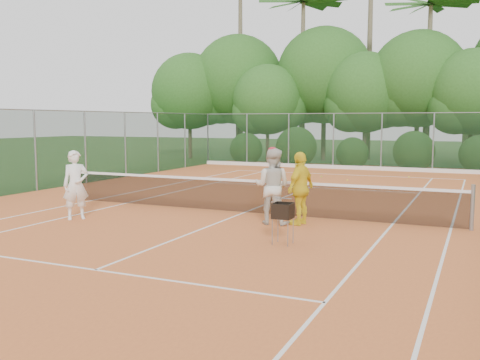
% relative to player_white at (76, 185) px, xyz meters
% --- Properties ---
extents(ground, '(120.00, 120.00, 0.00)m').
position_rel_player_white_xyz_m(ground, '(3.66, 2.69, -0.93)').
color(ground, '#244518').
rests_on(ground, ground).
extents(clay_court, '(18.00, 36.00, 0.02)m').
position_rel_player_white_xyz_m(clay_court, '(3.66, 2.69, -0.92)').
color(clay_court, '#D26A30').
rests_on(clay_court, ground).
extents(tennis_net, '(11.97, 0.10, 1.10)m').
position_rel_player_white_xyz_m(tennis_net, '(3.66, 2.69, -0.40)').
color(tennis_net, gray).
rests_on(tennis_net, clay_court).
extents(player_white, '(0.76, 0.79, 1.82)m').
position_rel_player_white_xyz_m(player_white, '(0.00, 0.00, 0.00)').
color(player_white, white).
rests_on(player_white, clay_court).
extents(player_center_grp, '(0.96, 0.76, 1.95)m').
position_rel_player_white_xyz_m(player_center_grp, '(4.97, 1.51, 0.05)').
color(player_center_grp, beige).
rests_on(player_center_grp, clay_court).
extents(player_yellow, '(0.68, 1.15, 1.83)m').
position_rel_player_white_xyz_m(player_yellow, '(5.64, 1.72, 0.01)').
color(player_yellow, yellow).
rests_on(player_yellow, clay_court).
extents(ball_hopper, '(0.38, 0.38, 0.88)m').
position_rel_player_white_xyz_m(ball_hopper, '(5.97, -0.50, -0.21)').
color(ball_hopper, gray).
rests_on(ball_hopper, clay_court).
extents(stray_ball_a, '(0.07, 0.07, 0.07)m').
position_rel_player_white_xyz_m(stray_ball_a, '(3.06, 12.94, -0.88)').
color(stray_ball_a, '#BFD732').
rests_on(stray_ball_a, clay_court).
extents(stray_ball_b, '(0.07, 0.07, 0.07)m').
position_rel_player_white_xyz_m(stray_ball_b, '(6.77, 14.45, -0.88)').
color(stray_ball_b, '#EFF138').
rests_on(stray_ball_b, clay_court).
extents(stray_ball_c, '(0.07, 0.07, 0.07)m').
position_rel_player_white_xyz_m(stray_ball_c, '(4.48, 11.99, -0.88)').
color(stray_ball_c, yellow).
rests_on(stray_ball_c, clay_court).
extents(court_markings, '(11.03, 23.83, 0.01)m').
position_rel_player_white_xyz_m(court_markings, '(3.66, 2.69, -0.91)').
color(court_markings, white).
rests_on(court_markings, clay_court).
extents(fence_back, '(18.07, 0.07, 3.00)m').
position_rel_player_white_xyz_m(fence_back, '(3.66, 17.69, 0.59)').
color(fence_back, '#19381E').
rests_on(fence_back, clay_court).
extents(tropical_treeline, '(32.10, 8.49, 15.03)m').
position_rel_player_white_xyz_m(tropical_treeline, '(5.09, 22.91, 4.18)').
color(tropical_treeline, brown).
rests_on(tropical_treeline, ground).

